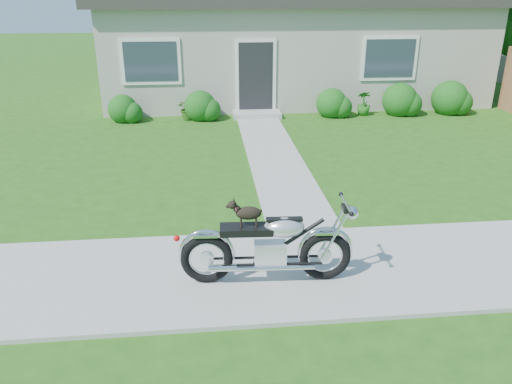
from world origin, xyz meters
TOP-DOWN VIEW (x-y plane):
  - ground at (0.00, 0.00)m, footprint 80.00×80.00m
  - sidewalk at (0.00, 0.00)m, footprint 24.00×2.20m
  - walkway at (-1.50, 5.00)m, footprint 1.20×8.00m
  - house at (-0.00, 11.99)m, footprint 12.60×7.03m
  - shrub_row at (0.79, 8.50)m, footprint 10.60×1.07m
  - potted_plant_left at (-3.53, 8.55)m, footprint 0.60×0.67m
  - potted_plant_right at (1.69, 8.55)m, footprint 0.41×0.41m
  - motorcycle_with_dog at (-2.26, -0.28)m, footprint 2.22×0.60m

SIDE VIEW (x-z plane):
  - ground at x=0.00m, z-range 0.00..0.00m
  - walkway at x=-1.50m, z-range 0.00..0.03m
  - sidewalk at x=0.00m, z-range 0.00..0.04m
  - potted_plant_left at x=-3.53m, z-range 0.00..0.70m
  - potted_plant_right at x=1.69m, z-range 0.00..0.72m
  - shrub_row at x=0.79m, z-range -0.12..0.95m
  - motorcycle_with_dog at x=-2.26m, z-range -0.02..1.10m
  - house at x=0.00m, z-range -0.09..4.41m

